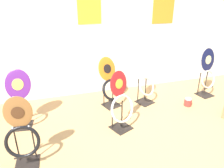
% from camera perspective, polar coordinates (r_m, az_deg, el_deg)
% --- Properties ---
extents(ground_plane, '(14.00, 14.00, 0.00)m').
position_cam_1_polar(ground_plane, '(2.99, 16.52, -18.53)').
color(ground_plane, tan).
extents(wall_back, '(8.00, 0.07, 2.60)m').
position_cam_1_polar(wall_back, '(4.29, 2.15, 14.91)').
color(wall_back, silver).
rests_on(wall_back, ground_plane).
extents(toilet_seat_display_orange_sun, '(0.46, 0.44, 0.87)m').
position_cam_1_polar(toilet_seat_display_orange_sun, '(3.84, -0.49, 0.05)').
color(toilet_seat_display_orange_sun, black).
rests_on(toilet_seat_display_orange_sun, ground_plane).
extents(toilet_seat_display_crimson_swirl, '(0.45, 0.37, 0.91)m').
position_cam_1_polar(toilet_seat_display_crimson_swirl, '(3.20, 2.40, -5.25)').
color(toilet_seat_display_crimson_swirl, black).
rests_on(toilet_seat_display_crimson_swirl, ground_plane).
extents(toilet_seat_display_purple_note, '(0.41, 0.42, 0.86)m').
position_cam_1_polar(toilet_seat_display_purple_note, '(3.56, -23.08, -3.96)').
color(toilet_seat_display_purple_note, black).
rests_on(toilet_seat_display_purple_note, ground_plane).
extents(toilet_seat_display_white_plain, '(0.45, 0.45, 0.86)m').
position_cam_1_polar(toilet_seat_display_white_plain, '(3.99, 8.43, 1.00)').
color(toilet_seat_display_white_plain, black).
rests_on(toilet_seat_display_white_plain, ground_plane).
extents(toilet_seat_display_woodgrain, '(0.40, 0.30, 0.90)m').
position_cam_1_polar(toilet_seat_display_woodgrain, '(2.75, -22.53, -12.18)').
color(toilet_seat_display_woodgrain, black).
rests_on(toilet_seat_display_woodgrain, ground_plane).
extents(toilet_seat_display_navy_moon, '(0.39, 0.33, 0.93)m').
position_cam_1_polar(toilet_seat_display_navy_moon, '(4.59, 23.68, 2.38)').
color(toilet_seat_display_navy_moon, black).
rests_on(toilet_seat_display_navy_moon, ground_plane).
extents(paint_can, '(0.14, 0.14, 0.14)m').
position_cam_1_polar(paint_can, '(4.19, 19.23, -4.40)').
color(paint_can, red).
rests_on(paint_can, ground_plane).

